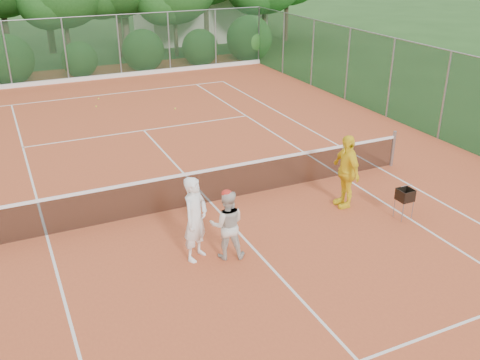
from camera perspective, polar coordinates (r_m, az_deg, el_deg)
name	(u,v)px	position (r m, az deg, el deg)	size (l,w,h in m)	color
ground	(211,203)	(14.04, -3.15, -2.48)	(120.00, 120.00, 0.00)	#22481A
clay_court	(211,203)	(14.04, -3.15, -2.44)	(18.00, 36.00, 0.02)	#C3552D
club_building	(200,16)	(38.48, -4.33, 17.01)	(8.00, 5.00, 3.00)	beige
tennis_net	(210,185)	(13.81, -3.20, -0.50)	(11.97, 0.10, 1.10)	gray
player_white	(195,219)	(11.26, -4.78, -4.16)	(0.69, 0.45, 1.89)	white
player_center_grp	(227,224)	(11.34, -1.39, -4.76)	(0.92, 0.82, 1.59)	beige
player_yellow	(346,171)	(13.74, 11.24, 0.94)	(1.12, 0.47, 1.91)	yellow
ball_hopper	(405,195)	(13.57, 17.20, -1.58)	(0.34, 0.34, 0.79)	gray
stray_ball_a	(96,106)	(22.94, -15.09, 7.60)	(0.07, 0.07, 0.07)	#D3E635
stray_ball_b	(98,99)	(24.07, -14.86, 8.39)	(0.07, 0.07, 0.07)	yellow
stray_ball_c	(175,109)	(22.02, -6.93, 7.58)	(0.07, 0.07, 0.07)	#E6EF37
court_markings	(211,202)	(14.03, -3.15, -2.39)	(11.03, 23.83, 0.01)	white
fence_back	(93,48)	(27.48, -15.45, 13.38)	(18.07, 0.07, 3.00)	#19381E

